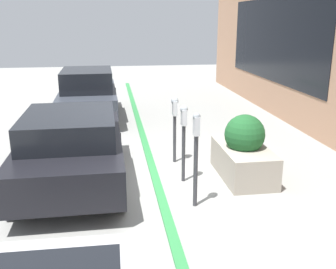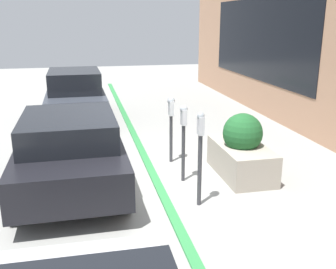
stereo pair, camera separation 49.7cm
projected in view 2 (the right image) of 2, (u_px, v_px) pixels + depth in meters
ground_plane at (161, 182)px, 7.64m from camera, size 40.00×40.00×0.00m
curb_strip at (157, 181)px, 7.62m from camera, size 24.50×0.16×0.04m
parking_meter_nearest at (200, 148)px, 6.43m from camera, size 0.15×0.12×1.62m
parking_meter_second at (184, 130)px, 7.44m from camera, size 0.17×0.15×1.51m
parking_meter_middle at (171, 117)px, 8.46m from camera, size 0.19×0.16×1.46m
planter_box at (242, 151)px, 7.87m from camera, size 1.70×0.89×1.28m
parked_car_middle at (70, 149)px, 7.26m from camera, size 3.96×1.91×1.41m
parked_car_rear at (75, 94)px, 12.24m from camera, size 4.08×1.80×1.55m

